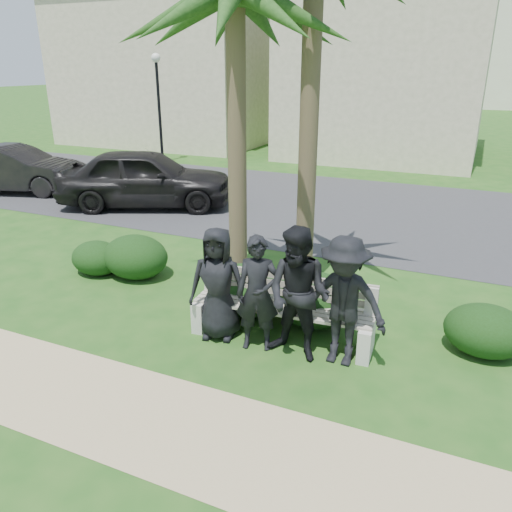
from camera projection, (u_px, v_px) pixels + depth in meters
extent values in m
plane|color=#1E4F16|center=(216.00, 343.00, 7.40)|extent=(160.00, 160.00, 0.00)
cube|color=tan|center=(144.00, 416.00, 5.86)|extent=(30.00, 1.60, 0.01)
cube|color=#2D2D30|center=(349.00, 209.00, 14.22)|extent=(160.00, 8.00, 0.01)
cube|color=#BCB28D|center=(175.00, 72.00, 26.04)|extent=(10.00, 8.00, 7.00)
cube|color=#BCB28D|center=(388.00, 73.00, 21.87)|extent=(8.00, 8.00, 7.00)
cylinder|color=black|center=(160.00, 113.00, 20.33)|extent=(0.12, 0.12, 4.00)
sphere|color=white|center=(156.00, 58.00, 19.57)|extent=(0.36, 0.36, 0.36)
cube|color=gray|center=(282.00, 309.00, 7.32)|extent=(2.72, 0.81, 0.04)
cube|color=gray|center=(288.00, 285.00, 7.45)|extent=(2.68, 0.24, 0.31)
cube|color=beige|center=(207.00, 309.00, 7.89)|extent=(0.22, 0.63, 0.49)
cube|color=beige|center=(365.00, 343.00, 6.94)|extent=(0.22, 0.63, 0.49)
imported|color=black|center=(218.00, 284.00, 7.31)|extent=(0.94, 0.72, 1.72)
imported|color=black|center=(258.00, 294.00, 7.01)|extent=(0.71, 0.57, 1.70)
imported|color=black|center=(299.00, 295.00, 6.73)|extent=(1.02, 0.85, 1.91)
imported|color=black|center=(343.00, 302.00, 6.62)|extent=(1.20, 0.71, 1.84)
ellipsoid|color=black|center=(97.00, 257.00, 9.78)|extent=(1.03, 0.85, 0.67)
ellipsoid|color=black|center=(135.00, 256.00, 9.60)|extent=(1.30, 1.07, 0.85)
ellipsoid|color=black|center=(247.00, 288.00, 8.20)|extent=(1.30, 1.07, 0.85)
ellipsoid|color=black|center=(313.00, 298.00, 7.83)|extent=(1.33, 1.10, 0.87)
ellipsoid|color=black|center=(486.00, 329.00, 7.04)|extent=(1.14, 0.94, 0.74)
cylinder|color=brown|center=(237.00, 153.00, 8.43)|extent=(0.32, 0.32, 4.92)
cylinder|color=brown|center=(309.00, 134.00, 8.40)|extent=(0.32, 0.32, 5.55)
imported|color=black|center=(146.00, 178.00, 14.24)|extent=(5.28, 3.76, 1.67)
imported|color=black|center=(14.00, 169.00, 15.93)|extent=(4.70, 2.78, 1.46)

